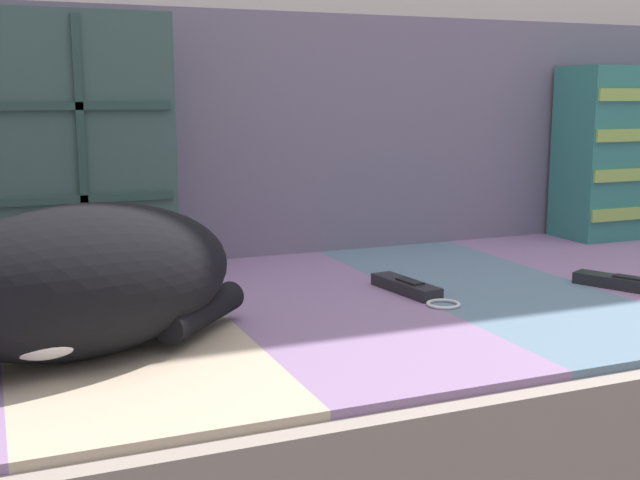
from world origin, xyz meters
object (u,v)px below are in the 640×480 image
Objects in this scene: throw_pillow_quilted at (29,151)px; game_remote_far at (629,284)px; game_remote_near at (409,288)px; couch at (468,406)px; sleeping_cat at (70,287)px.

throw_pillow_quilted reaches higher than game_remote_far.
game_remote_near is 0.96× the size of game_remote_far.
couch is 11.33× the size of game_remote_near.
couch is at bearing 140.69° from game_remote_far.
sleeping_cat is 2.13× the size of game_remote_far.
couch is 10.88× the size of game_remote_far.
game_remote_near is (-0.14, -0.04, 0.23)m from couch.
throw_pillow_quilted is 0.95m from game_remote_far.
game_remote_near and game_remote_far have the same top height.
couch is 4.98× the size of throw_pillow_quilted.
couch is 0.82m from throw_pillow_quilted.
couch is at bearing 13.80° from sleeping_cat.
sleeping_cat is 0.52m from game_remote_near.
sleeping_cat is 0.83m from game_remote_far.
sleeping_cat reaches higher than couch.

